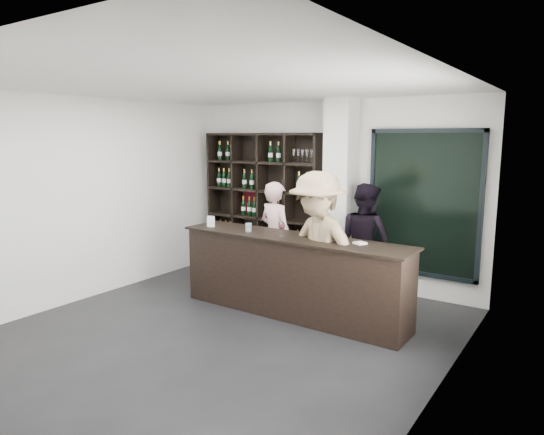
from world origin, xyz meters
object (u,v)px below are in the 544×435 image
Objects in this scene: taster_black at (364,241)px; customer at (317,248)px; wine_shelf at (263,204)px; tasting_counter at (292,276)px; taster_pink at (276,237)px.

customer reaches higher than taster_black.
wine_shelf is 2.05m from taster_black.
wine_shelf is 1.42× the size of taster_black.
tasting_counter is 1.32m from taster_black.
taster_pink is (0.74, -0.72, -0.36)m from wine_shelf.
customer is (-0.10, -1.24, 0.12)m from taster_black.
taster_pink is (-0.76, 0.75, 0.31)m from tasting_counter.
customer is (0.40, -0.05, 0.43)m from tasting_counter.
taster_black reaches higher than taster_pink.
customer is at bearing 159.12° from taster_pink.
taster_black is at bearing 100.95° from customer.
customer is at bearing -38.57° from wine_shelf.
tasting_counter is at bearing 84.92° from taster_black.
customer is at bearing 103.15° from taster_black.
wine_shelf reaches higher than tasting_counter.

